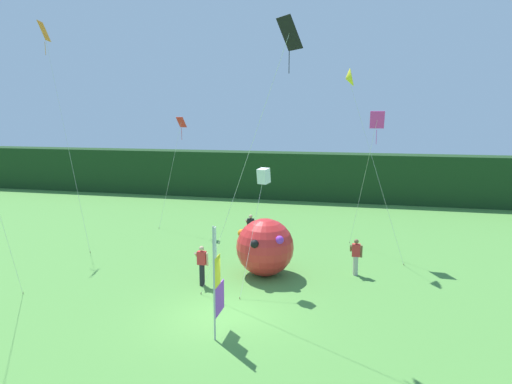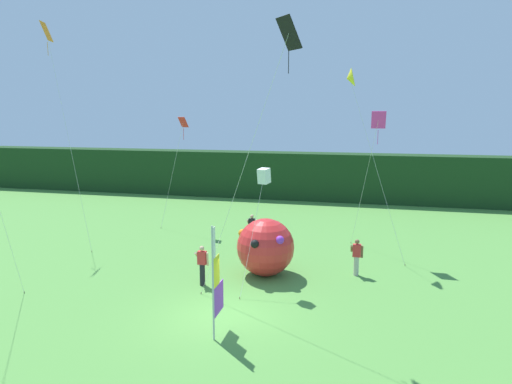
{
  "view_description": "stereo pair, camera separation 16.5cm",
  "coord_description": "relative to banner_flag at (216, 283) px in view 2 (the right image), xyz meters",
  "views": [
    {
      "loc": [
        4.44,
        -14.29,
        7.04
      ],
      "look_at": [
        0.69,
        2.0,
        4.13
      ],
      "focal_mm": 31.52,
      "sensor_mm": 36.0,
      "label": 1
    },
    {
      "loc": [
        4.6,
        -14.25,
        7.04
      ],
      "look_at": [
        0.69,
        2.0,
        4.13
      ],
      "focal_mm": 31.52,
      "sensor_mm": 36.0,
      "label": 2
    }
  ],
  "objects": [
    {
      "name": "kite_yellow_delta_1",
      "position": [
        3.59,
        9.69,
        6.94
      ],
      "size": [
        3.17,
        1.69,
        9.21
      ],
      "color": "brown",
      "rests_on": "ground"
    },
    {
      "name": "inflatable_balloon",
      "position": [
        0.34,
        5.78,
        -0.5
      ],
      "size": [
        2.58,
        2.61,
        2.54
      ],
      "color": "red",
      "rests_on": "ground"
    },
    {
      "name": "kite_magenta_diamond_4",
      "position": [
        4.97,
        10.14,
        4.7
      ],
      "size": [
        1.49,
        1.88,
        7.18
      ],
      "color": "brown",
      "rests_on": "ground"
    },
    {
      "name": "person_mid_field",
      "position": [
        -1.4,
        10.29,
        -0.89
      ],
      "size": [
        0.55,
        0.48,
        1.65
      ],
      "color": "#B7B2A3",
      "rests_on": "ground"
    },
    {
      "name": "distant_treeline",
      "position": [
        -0.22,
        24.34,
        0.16
      ],
      "size": [
        80.0,
        2.4,
        3.87
      ],
      "primitive_type": "cube",
      "color": "#193819",
      "rests_on": "ground"
    },
    {
      "name": "banner_flag",
      "position": [
        0.0,
        0.0,
        0.0
      ],
      "size": [
        0.06,
        1.03,
        3.7
      ],
      "color": "#B7B7BC",
      "rests_on": "ground"
    },
    {
      "name": "person_far_left",
      "position": [
        -1.94,
        3.95,
        -0.87
      ],
      "size": [
        0.55,
        0.48,
        1.69
      ],
      "color": "black",
      "rests_on": "ground"
    },
    {
      "name": "kite_black_diamond_2",
      "position": [
        1.75,
        2.07,
        7.4
      ],
      "size": [
        4.05,
        1.5,
        10.09
      ],
      "color": "brown",
      "rests_on": "ground"
    },
    {
      "name": "kite_white_box_6",
      "position": [
        0.47,
        4.81,
        2.77
      ],
      "size": [
        0.82,
        2.18,
        4.89
      ],
      "color": "brown",
      "rests_on": "ground"
    },
    {
      "name": "person_near_banner",
      "position": [
        4.25,
        6.65,
        -0.9
      ],
      "size": [
        0.55,
        0.48,
        1.64
      ],
      "color": "#B7B2A3",
      "rests_on": "ground"
    },
    {
      "name": "ground_plane",
      "position": [
        -0.22,
        1.44,
        -1.77
      ],
      "size": [
        120.0,
        120.0,
        0.0
      ],
      "primitive_type": "plane",
      "color": "#518E3D"
    },
    {
      "name": "kite_red_diamond_0",
      "position": [
        -6.42,
        12.83,
        4.35
      ],
      "size": [
        1.75,
        0.9,
        6.87
      ],
      "color": "brown",
      "rests_on": "ground"
    },
    {
      "name": "kite_orange_diamond_3",
      "position": [
        -12.07,
        8.67,
        8.98
      ],
      "size": [
        3.45,
        2.3,
        11.85
      ],
      "color": "brown",
      "rests_on": "ground"
    }
  ]
}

